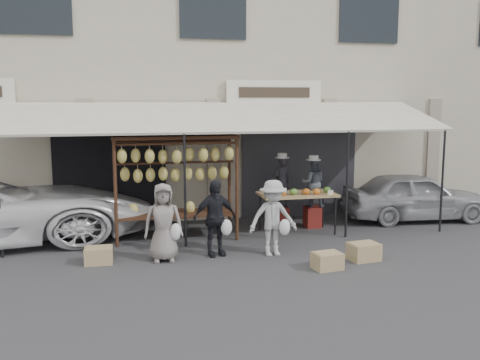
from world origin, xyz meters
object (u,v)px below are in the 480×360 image
(customer_right, at_px, (273,218))
(sedan, at_px, (415,196))
(customer_left, at_px, (163,222))
(crate_near_a, at_px, (327,261))
(produce_table, at_px, (298,195))
(banana_rack, at_px, (176,167))
(vendor_left, at_px, (282,182))
(customer_mid, at_px, (215,218))
(crate_far, at_px, (99,255))
(vendor_right, at_px, (313,183))
(crate_near_b, at_px, (364,252))

(customer_right, distance_m, sedan, 4.82)
(customer_left, distance_m, crate_near_a, 3.06)
(produce_table, relative_size, customer_right, 1.16)
(banana_rack, relative_size, sedan, 0.73)
(sedan, bearing_deg, vendor_left, 92.16)
(vendor_left, bearing_deg, customer_mid, 33.41)
(customer_right, bearing_deg, crate_far, 173.83)
(customer_mid, xyz_separation_m, sedan, (5.40, 1.95, -0.13))
(vendor_right, distance_m, customer_mid, 3.20)
(banana_rack, relative_size, crate_far, 5.20)
(banana_rack, xyz_separation_m, customer_mid, (0.59, -1.37, -0.83))
(crate_near_b, relative_size, crate_far, 1.08)
(produce_table, distance_m, crate_near_a, 2.72)
(vendor_left, relative_size, vendor_right, 1.07)
(produce_table, height_order, crate_near_b, produce_table)
(customer_mid, bearing_deg, vendor_left, 34.39)
(vendor_right, height_order, sedan, vendor_right)
(produce_table, bearing_deg, crate_near_a, -96.94)
(customer_left, relative_size, crate_near_a, 2.97)
(banana_rack, height_order, vendor_left, banana_rack)
(customer_left, distance_m, customer_mid, 0.99)
(sedan, bearing_deg, crate_near_b, 140.88)
(produce_table, bearing_deg, crate_near_b, -76.28)
(crate_near_b, bearing_deg, sedan, 46.27)
(crate_far, bearing_deg, sedan, 14.73)
(banana_rack, distance_m, sedan, 6.10)
(vendor_left, bearing_deg, crate_far, 14.06)
(customer_right, xyz_separation_m, sedan, (4.31, 2.17, -0.13))
(produce_table, bearing_deg, vendor_right, 40.29)
(banana_rack, distance_m, crate_far, 2.54)
(produce_table, height_order, sedan, sedan)
(sedan, bearing_deg, customer_left, 112.62)
(vendor_left, xyz_separation_m, sedan, (3.42, -0.15, -0.45))
(banana_rack, xyz_separation_m, customer_left, (-0.39, -1.50, -0.84))
(crate_near_b, xyz_separation_m, sedan, (2.74, 2.86, 0.44))
(vendor_left, height_order, customer_right, vendor_left)
(customer_mid, bearing_deg, vendor_right, 21.72)
(crate_near_b, bearing_deg, crate_far, 169.77)
(banana_rack, distance_m, produce_table, 2.79)
(crate_near_a, bearing_deg, customer_right, 124.07)
(vendor_right, distance_m, sedan, 2.80)
(vendor_left, xyz_separation_m, customer_mid, (-1.98, -2.09, -0.32))
(banana_rack, xyz_separation_m, crate_near_a, (2.39, -2.63, -1.42))
(customer_mid, bearing_deg, produce_table, 19.98)
(vendor_left, height_order, crate_near_b, vendor_left)
(customer_left, height_order, customer_mid, customer_mid)
(produce_table, height_order, customer_mid, customer_mid)
(crate_near_b, bearing_deg, customer_mid, 161.05)
(vendor_right, xyz_separation_m, customer_mid, (-2.64, -1.78, -0.32))
(customer_right, height_order, sedan, customer_right)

